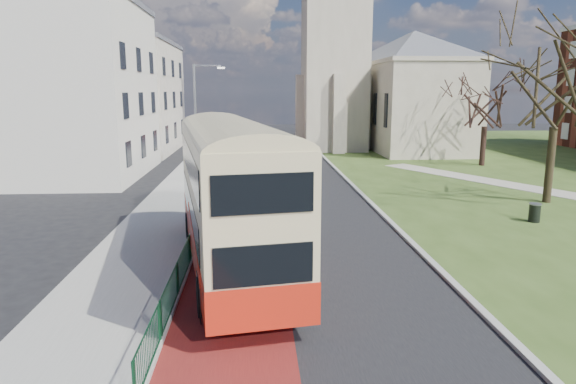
{
  "coord_description": "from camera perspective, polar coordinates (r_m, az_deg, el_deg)",
  "views": [
    {
      "loc": [
        -0.44,
        -17.54,
        6.42
      ],
      "look_at": [
        0.96,
        4.58,
        2.0
      ],
      "focal_mm": 32.0,
      "sensor_mm": 36.0,
      "label": 1
    }
  ],
  "objects": [
    {
      "name": "winter_tree_far",
      "position": [
        46.9,
        21.22,
        9.98
      ],
      "size": [
        6.65,
        6.65,
        8.57
      ],
      "rotation": [
        0.0,
        0.0,
        -0.15
      ],
      "color": "black",
      "rests_on": "grass_green"
    },
    {
      "name": "litter_bin",
      "position": [
        27.94,
        25.72,
        -2.07
      ],
      "size": [
        0.77,
        0.77,
        0.93
      ],
      "rotation": [
        0.0,
        0.0,
        0.43
      ],
      "color": "black",
      "rests_on": "grass_green"
    },
    {
      "name": "streetlamp",
      "position": [
        35.8,
        -9.98,
        8.18
      ],
      "size": [
        2.13,
        0.18,
        8.0
      ],
      "color": "gray",
      "rests_on": "pavement_west"
    },
    {
      "name": "kerb_west",
      "position": [
        38.16,
        -7.41,
        1.59
      ],
      "size": [
        0.25,
        120.0,
        0.13
      ],
      "primitive_type": "cube",
      "color": "#999993",
      "rests_on": "ground"
    },
    {
      "name": "pavement_west",
      "position": [
        38.35,
        -10.4,
        1.54
      ],
      "size": [
        4.0,
        120.0,
        0.12
      ],
      "primitive_type": "cube",
      "color": "gray",
      "rests_on": "ground"
    },
    {
      "name": "street_block_far",
      "position": [
        57.18,
        -17.62,
        10.1
      ],
      "size": [
        10.3,
        16.3,
        11.5
      ],
      "color": "#B3AB98",
      "rests_on": "ground"
    },
    {
      "name": "street_block_near",
      "position": [
        41.8,
        -22.95,
        10.53
      ],
      "size": [
        10.3,
        14.3,
        13.0
      ],
      "color": "beige",
      "rests_on": "ground"
    },
    {
      "name": "bus",
      "position": [
        18.24,
        -6.35,
        0.29
      ],
      "size": [
        4.94,
        12.74,
        5.2
      ],
      "rotation": [
        0.0,
        0.0,
        0.17
      ],
      "color": "#B42110",
      "rests_on": "ground"
    },
    {
      "name": "gothic_church",
      "position": [
        57.44,
        9.98,
        17.82
      ],
      "size": [
        16.38,
        18.0,
        40.0
      ],
      "color": "gray",
      "rests_on": "ground"
    },
    {
      "name": "kerb_east",
      "position": [
        40.58,
        5.71,
        2.21
      ],
      "size": [
        0.25,
        80.0,
        0.13
      ],
      "primitive_type": "cube",
      "color": "#999993",
      "rests_on": "ground"
    },
    {
      "name": "ground",
      "position": [
        18.68,
        -2.06,
        -8.82
      ],
      "size": [
        160.0,
        160.0,
        0.0
      ],
      "primitive_type": "plane",
      "color": "black",
      "rests_on": "ground"
    },
    {
      "name": "bus_lane",
      "position": [
        38.09,
        -4.71,
        1.54
      ],
      "size": [
        3.4,
        120.0,
        0.01
      ],
      "primitive_type": "cube",
      "color": "#591414",
      "rests_on": "ground"
    },
    {
      "name": "road_carriageway",
      "position": [
        38.13,
        -0.65,
        1.59
      ],
      "size": [
        9.0,
        120.0,
        0.01
      ],
      "primitive_type": "cube",
      "color": "black",
      "rests_on": "ground"
    },
    {
      "name": "winter_tree_near",
      "position": [
        32.65,
        27.98,
        12.36
      ],
      "size": [
        9.01,
        9.01,
        11.15
      ],
      "rotation": [
        0.0,
        0.0,
        0.21
      ],
      "color": "#2C2416",
      "rests_on": "grass_green"
    },
    {
      "name": "pedestrian_railing",
      "position": [
        22.47,
        -9.92,
        -4.03
      ],
      "size": [
        0.07,
        24.0,
        1.12
      ],
      "color": "#0E3D22",
      "rests_on": "ground"
    }
  ]
}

